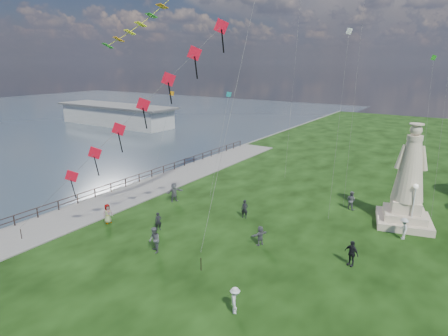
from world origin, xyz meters
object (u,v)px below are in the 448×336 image
Objects in this scene: person_5 at (174,192)px; person_8 at (404,229)px; person_0 at (158,221)px; person_2 at (235,300)px; person_7 at (351,200)px; pier_pavilion at (116,115)px; person_6 at (245,209)px; statue at (408,188)px; person_1 at (154,240)px; person_10 at (108,214)px; person_9 at (351,253)px; lamppost at (414,197)px; person_11 at (260,236)px.

person_8 is (19.85, 3.43, -0.09)m from person_5.
person_2 reaches higher than person_0.
person_5 reaches higher than person_7.
person_2 is (56.57, -41.41, -1.08)m from pier_pavilion.
person_0 is 7.46m from person_6.
person_5 reaches higher than person_6.
statue is 20.57m from person_1.
statue reaches higher than person_10.
person_7 is (57.68, -23.02, -0.97)m from pier_pavilion.
statue reaches higher than person_6.
person_7 is (11.72, 12.93, 0.13)m from person_0.
statue is 20.61m from person_5.
person_2 is 0.89× the size of person_8.
pier_pavilion is 19.73× the size of person_2.
person_1 is 1.00× the size of person_5.
person_9 reaches higher than person_7.
lamppost is 2.09× the size of person_5.
person_7 reaches higher than person_6.
person_6 is 0.91× the size of person_9.
person_0 is 0.78× the size of person_1.
person_11 is at bearing -74.44° from person_8.
person_7 reaches higher than person_10.
lamppost reaches higher than person_0.
person_7 is 6.33m from person_8.
person_6 is at bearing 1.15° from person_0.
lamppost is at bearing 95.21° from person_9.
person_8 is (14.37, 11.95, -0.09)m from person_1.
person_7 is at bearing -174.49° from person_11.
person_5 is (-5.48, 8.52, 0.00)m from person_1.
lamppost is 2.32× the size of person_8.
person_11 is at bearing 75.48° from person_1.
lamppost reaches higher than person_7.
person_1 is (-14.64, -13.81, -1.91)m from lamppost.
lamppost is at bearing -21.69° from pier_pavilion.
person_1 reaches higher than person_7.
statue is at bearing -42.38° from person_10.
lamppost is 2.60× the size of person_2.
person_0 is 6.44m from person_5.
person_2 is (-5.71, -17.48, -2.43)m from statue.
statue reaches higher than person_8.
person_11 is at bearing 88.18° from person_7.
lamppost is at bearing 158.69° from person_11.
statue is 4.76× the size of person_9.
person_9 is at bearing -59.16° from person_2.
statue reaches higher than lamppost.
person_9 is (-2.52, -7.98, -1.96)m from lamppost.
person_10 is (-4.46, -1.33, 0.10)m from person_0.
person_8 is at bearing 159.02° from person_7.
person_7 is at bearing 128.04° from person_9.
person_8 is at bearing 73.68° from person_1.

